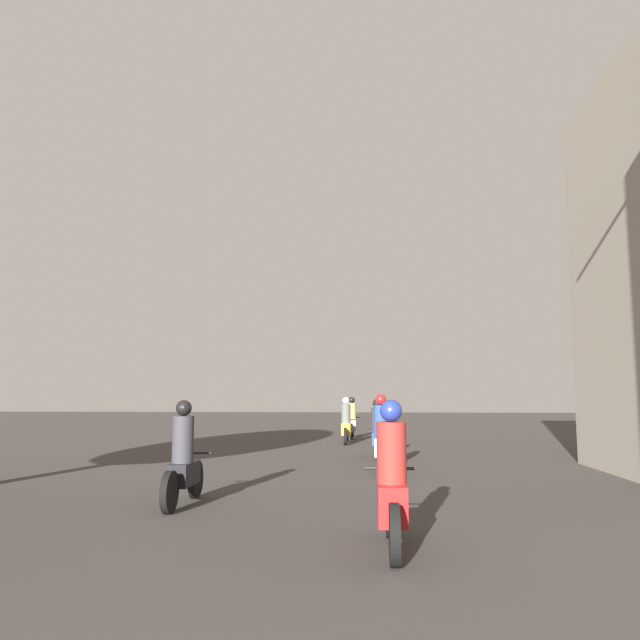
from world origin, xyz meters
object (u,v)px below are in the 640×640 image
at_px(motorcycle_black, 183,463).
at_px(motorcycle_yellow, 346,425).
at_px(motorcycle_white, 381,440).
at_px(motorcycle_blue, 378,434).
at_px(motorcycle_red, 392,490).
at_px(motorcycle_silver, 352,422).

relative_size(motorcycle_black, motorcycle_yellow, 1.01).
height_order(motorcycle_white, motorcycle_yellow, motorcycle_white).
relative_size(motorcycle_white, motorcycle_blue, 0.99).
height_order(motorcycle_red, motorcycle_yellow, motorcycle_red).
xyz_separation_m(motorcycle_red, motorcycle_black, (-3.04, 2.51, -0.01)).
bearing_deg(motorcycle_red, motorcycle_silver, 89.17).
height_order(motorcycle_yellow, motorcycle_silver, motorcycle_yellow).
bearing_deg(motorcycle_red, motorcycle_yellow, 90.21).
distance_m(motorcycle_blue, motorcycle_yellow, 4.90).
relative_size(motorcycle_black, motorcycle_blue, 0.92).
distance_m(motorcycle_red, motorcycle_blue, 9.92).
xyz_separation_m(motorcycle_red, motorcycle_yellow, (-1.01, 14.72, -0.01)).
height_order(motorcycle_black, motorcycle_yellow, motorcycle_yellow).
xyz_separation_m(motorcycle_black, motorcycle_silver, (2.16, 14.86, 0.00)).
height_order(motorcycle_red, motorcycle_white, motorcycle_white).
bearing_deg(motorcycle_silver, motorcycle_blue, -87.85).
distance_m(motorcycle_red, motorcycle_black, 3.94).
relative_size(motorcycle_red, motorcycle_yellow, 0.98).
xyz_separation_m(motorcycle_white, motorcycle_blue, (-0.04, 2.85, -0.04)).
xyz_separation_m(motorcycle_red, motorcycle_white, (0.03, 7.08, 0.02)).
bearing_deg(motorcycle_yellow, motorcycle_red, -86.37).
bearing_deg(motorcycle_yellow, motorcycle_black, -99.74).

